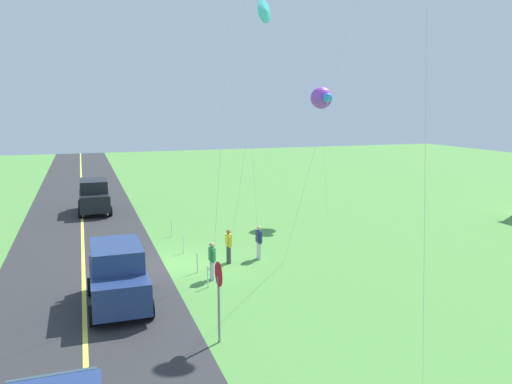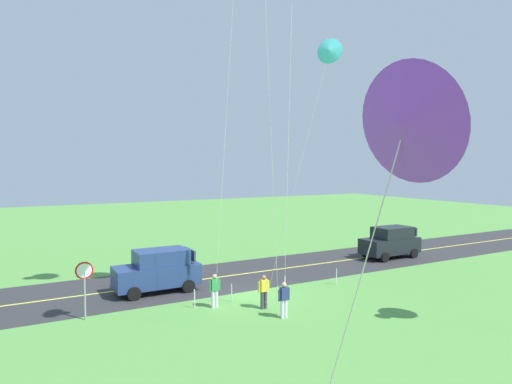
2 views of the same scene
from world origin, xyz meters
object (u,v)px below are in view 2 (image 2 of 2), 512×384
(car_parked_west_far, at_px, (391,242))
(person_adult_near, at_px, (264,291))
(stop_sign, at_px, (84,279))
(person_adult_companion, at_px, (284,299))
(kite_red_low, at_px, (329,52))
(kite_purple_back, at_px, (405,127))
(car_suv_foreground, at_px, (158,270))
(person_child_watcher, at_px, (215,290))

(car_parked_west_far, relative_size, person_adult_near, 2.75)
(car_parked_west_far, relative_size, stop_sign, 1.72)
(person_adult_companion, xyz_separation_m, kite_red_low, (-1.64, 0.89, 10.67))
(kite_purple_back, bearing_deg, stop_sign, -88.86)
(stop_sign, bearing_deg, car_suv_foreground, -146.19)
(car_suv_foreground, bearing_deg, person_adult_companion, 118.59)
(car_parked_west_far, xyz_separation_m, person_adult_near, (13.82, 5.53, -0.29))
(person_adult_companion, bearing_deg, car_suv_foreground, -17.78)
(person_adult_near, bearing_deg, person_child_watcher, 126.15)
(stop_sign, height_order, kite_red_low, kite_red_low)
(stop_sign, relative_size, kite_red_low, 0.21)
(person_adult_near, relative_size, person_child_watcher, 1.00)
(person_adult_companion, bearing_deg, kite_purple_back, 104.93)
(person_adult_near, distance_m, person_adult_companion, 1.54)
(person_adult_near, bearing_deg, kite_red_low, -74.32)
(person_child_watcher, bearing_deg, person_adult_near, 141.11)
(stop_sign, height_order, person_adult_near, stop_sign)
(person_adult_companion, height_order, person_child_watcher, same)
(person_adult_companion, xyz_separation_m, person_child_watcher, (2.09, -2.80, 0.00))
(kite_red_low, bearing_deg, stop_sign, -27.64)
(car_suv_foreground, relative_size, kite_red_low, 0.36)
(car_suv_foreground, xyz_separation_m, stop_sign, (4.04, 2.71, 0.65))
(car_suv_foreground, bearing_deg, kite_purple_back, 79.60)
(car_parked_west_far, bearing_deg, stop_sign, 8.15)
(car_parked_west_far, height_order, kite_red_low, kite_red_low)
(stop_sign, distance_m, person_child_watcher, 5.81)
(stop_sign, bearing_deg, car_parked_west_far, -171.85)
(stop_sign, relative_size, kite_purple_back, 0.33)
(car_parked_west_far, xyz_separation_m, person_child_watcher, (15.76, 4.25, -0.29))
(car_suv_foreground, xyz_separation_m, car_parked_west_far, (-17.33, -0.36, 0.00))
(kite_purple_back, bearing_deg, person_adult_companion, -118.70)
(stop_sign, xyz_separation_m, person_child_watcher, (-5.61, 1.19, -0.94))
(person_adult_near, relative_size, person_adult_companion, 1.00)
(car_parked_west_far, height_order, kite_purple_back, kite_purple_back)
(stop_sign, distance_m, person_adult_companion, 8.72)
(stop_sign, bearing_deg, person_child_watcher, 167.99)
(person_adult_near, height_order, person_child_watcher, same)
(kite_red_low, bearing_deg, person_adult_companion, -28.56)
(stop_sign, relative_size, person_adult_near, 1.60)
(stop_sign, relative_size, person_adult_companion, 1.60)
(person_child_watcher, height_order, kite_purple_back, kite_purple_back)
(person_adult_near, xyz_separation_m, kite_red_low, (-1.78, 2.42, 10.67))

